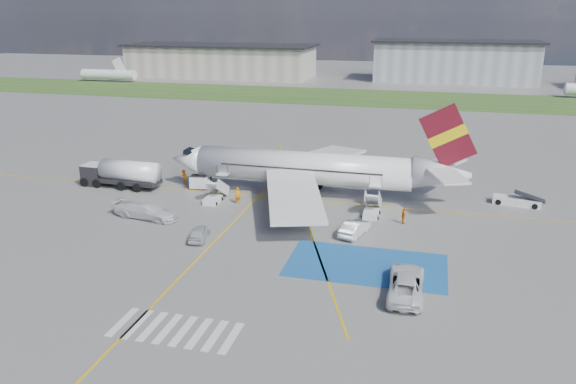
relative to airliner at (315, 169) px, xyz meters
name	(u,v)px	position (x,y,z in m)	size (l,w,h in m)	color
ground	(271,237)	(-1.51, -14.00, -3.39)	(400.00, 400.00, 0.00)	#60605E
grass_strip	(375,98)	(-1.51, 81.00, -3.39)	(400.00, 30.00, 0.01)	#2D4C1E
taxiway_line_main	(299,199)	(-1.51, -2.00, -3.39)	(120.00, 0.20, 0.01)	gold
taxiway_line_cross	(182,275)	(-6.51, -24.00, -3.39)	(0.20, 60.00, 0.01)	gold
taxiway_line_diag	(299,199)	(-1.51, -2.00, -3.39)	(0.20, 60.00, 0.01)	gold
staging_box	(366,265)	(8.49, -18.00, -3.39)	(14.00, 8.00, 0.01)	#185091
crosswalk	(176,330)	(-3.31, -32.00, -3.39)	(9.00, 4.00, 0.01)	silver
terminal_west	(221,61)	(-56.51, 116.00, 1.61)	(60.00, 22.00, 10.00)	gray
terminal_centre	(455,62)	(18.49, 121.00, 2.61)	(48.00, 18.00, 12.00)	gray
airliner	(315,169)	(0.00, 0.00, 0.00)	(36.81, 32.95, 11.92)	silver
airstairs_fwd	(214,197)	(-11.01, -5.30, -2.77)	(1.90, 5.20, 3.60)	silver
airstairs_aft	(372,210)	(7.49, -5.30, -2.77)	(1.90, 5.20, 3.60)	silver
fuel_tanker	(121,176)	(-24.50, -2.85, -1.90)	(10.54, 3.46, 3.55)	black
gpu_cart	(199,183)	(-14.69, -1.12, -2.59)	(2.29, 1.65, 1.77)	silver
belt_loader	(517,201)	(23.43, 2.49, -2.97)	(5.78, 2.76, 1.68)	silver
car_silver_a	(199,233)	(-8.18, -16.28, -2.72)	(1.60, 3.96, 1.35)	#AFB1B7
car_silver_b	(355,228)	(6.48, -11.32, -2.62)	(1.63, 4.68, 1.54)	#B6B9BE
van_white_a	(406,280)	(12.16, -22.27, -2.28)	(2.74, 5.95, 2.23)	silver
van_white_b	(146,208)	(-16.14, -12.17, -2.27)	(2.33, 5.74, 2.25)	silver
crew_fwd	(238,195)	(-8.06, -5.12, -2.43)	(0.70, 0.46, 1.93)	orange
crew_nose	(184,177)	(-17.41, 0.38, -2.44)	(0.92, 0.72, 1.90)	orange
crew_aft	(404,216)	(11.03, -6.93, -2.53)	(1.01, 0.42, 1.73)	orange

